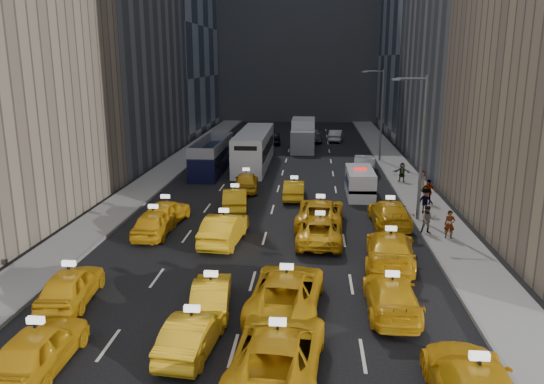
{
  "coord_description": "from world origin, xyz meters",
  "views": [
    {
      "loc": [
        2.64,
        -20.5,
        9.9
      ],
      "look_at": [
        0.21,
        10.9,
        2.0
      ],
      "focal_mm": 35.0,
      "sensor_mm": 36.0,
      "label": 1
    }
  ],
  "objects_px": {
    "double_decker": "(212,156)",
    "box_truck": "(303,135)",
    "taxi_1": "(193,333)",
    "pedestrian_0": "(450,224)",
    "taxi_0": "(39,348)",
    "city_bus": "(254,149)",
    "nypd_van": "(360,183)",
    "taxi_2": "(278,352)"
  },
  "relations": [
    {
      "from": "city_bus",
      "to": "pedestrian_0",
      "type": "xyz_separation_m",
      "value": [
        13.24,
        -20.52,
        -0.72
      ]
    },
    {
      "from": "double_decker",
      "to": "city_bus",
      "type": "distance_m",
      "value": 4.56
    },
    {
      "from": "taxi_1",
      "to": "taxi_2",
      "type": "bearing_deg",
      "value": 163.21
    },
    {
      "from": "nypd_van",
      "to": "box_truck",
      "type": "xyz_separation_m",
      "value": [
        -4.64,
        20.45,
        0.7
      ]
    },
    {
      "from": "taxi_1",
      "to": "box_truck",
      "type": "relative_size",
      "value": 0.55
    },
    {
      "from": "taxi_0",
      "to": "taxi_2",
      "type": "xyz_separation_m",
      "value": [
        7.79,
        0.24,
        0.07
      ]
    },
    {
      "from": "taxi_0",
      "to": "city_bus",
      "type": "relative_size",
      "value": 0.35
    },
    {
      "from": "taxi_0",
      "to": "nypd_van",
      "type": "relative_size",
      "value": 0.87
    },
    {
      "from": "taxi_1",
      "to": "taxi_0",
      "type": "bearing_deg",
      "value": 23.75
    },
    {
      "from": "double_decker",
      "to": "pedestrian_0",
      "type": "xyz_separation_m",
      "value": [
        16.75,
        -17.63,
        -0.49
      ]
    },
    {
      "from": "nypd_van",
      "to": "pedestrian_0",
      "type": "xyz_separation_m",
      "value": [
        4.16,
        -9.75,
        -0.02
      ]
    },
    {
      "from": "taxi_1",
      "to": "pedestrian_0",
      "type": "bearing_deg",
      "value": -127.09
    },
    {
      "from": "box_truck",
      "to": "city_bus",
      "type": "bearing_deg",
      "value": -110.08
    },
    {
      "from": "city_bus",
      "to": "box_truck",
      "type": "height_order",
      "value": "box_truck"
    },
    {
      "from": "nypd_van",
      "to": "city_bus",
      "type": "xyz_separation_m",
      "value": [
        -9.08,
        10.77,
        0.7
      ]
    },
    {
      "from": "box_truck",
      "to": "pedestrian_0",
      "type": "xyz_separation_m",
      "value": [
        8.8,
        -30.21,
        -0.73
      ]
    },
    {
      "from": "taxi_2",
      "to": "box_truck",
      "type": "height_order",
      "value": "box_truck"
    },
    {
      "from": "double_decker",
      "to": "pedestrian_0",
      "type": "height_order",
      "value": "double_decker"
    },
    {
      "from": "nypd_van",
      "to": "taxi_1",
      "type": "bearing_deg",
      "value": -115.36
    },
    {
      "from": "taxi_1",
      "to": "pedestrian_0",
      "type": "distance_m",
      "value": 17.18
    },
    {
      "from": "taxi_2",
      "to": "pedestrian_0",
      "type": "bearing_deg",
      "value": -118.17
    },
    {
      "from": "box_truck",
      "to": "pedestrian_0",
      "type": "relative_size",
      "value": 4.77
    },
    {
      "from": "taxi_2",
      "to": "box_truck",
      "type": "relative_size",
      "value": 0.79
    },
    {
      "from": "double_decker",
      "to": "box_truck",
      "type": "height_order",
      "value": "box_truck"
    },
    {
      "from": "city_bus",
      "to": "taxi_2",
      "type": "bearing_deg",
      "value": -83.03
    },
    {
      "from": "double_decker",
      "to": "box_truck",
      "type": "distance_m",
      "value": 14.89
    },
    {
      "from": "taxi_1",
      "to": "city_bus",
      "type": "height_order",
      "value": "city_bus"
    },
    {
      "from": "taxi_0",
      "to": "double_decker",
      "type": "xyz_separation_m",
      "value": [
        -0.26,
        31.68,
        0.67
      ]
    },
    {
      "from": "pedestrian_0",
      "to": "nypd_van",
      "type": "bearing_deg",
      "value": 122.99
    },
    {
      "from": "taxi_0",
      "to": "taxi_2",
      "type": "height_order",
      "value": "taxi_2"
    },
    {
      "from": "taxi_1",
      "to": "double_decker",
      "type": "relative_size",
      "value": 0.42
    },
    {
      "from": "taxi_0",
      "to": "city_bus",
      "type": "bearing_deg",
      "value": -95.39
    },
    {
      "from": "taxi_2",
      "to": "city_bus",
      "type": "xyz_separation_m",
      "value": [
        -4.53,
        34.34,
        0.83
      ]
    },
    {
      "from": "nypd_van",
      "to": "pedestrian_0",
      "type": "distance_m",
      "value": 10.6
    },
    {
      "from": "taxi_2",
      "to": "city_bus",
      "type": "bearing_deg",
      "value": -78.42
    },
    {
      "from": "double_decker",
      "to": "pedestrian_0",
      "type": "bearing_deg",
      "value": -44.86
    },
    {
      "from": "city_bus",
      "to": "pedestrian_0",
      "type": "height_order",
      "value": "city_bus"
    },
    {
      "from": "taxi_0",
      "to": "double_decker",
      "type": "bearing_deg",
      "value": -89.54
    },
    {
      "from": "box_truck",
      "to": "pedestrian_0",
      "type": "height_order",
      "value": "box_truck"
    },
    {
      "from": "double_decker",
      "to": "box_truck",
      "type": "xyz_separation_m",
      "value": [
        7.96,
        12.58,
        0.23
      ]
    },
    {
      "from": "city_bus",
      "to": "pedestrian_0",
      "type": "distance_m",
      "value": 24.43
    },
    {
      "from": "box_truck",
      "to": "pedestrian_0",
      "type": "bearing_deg",
      "value": -69.19
    }
  ]
}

